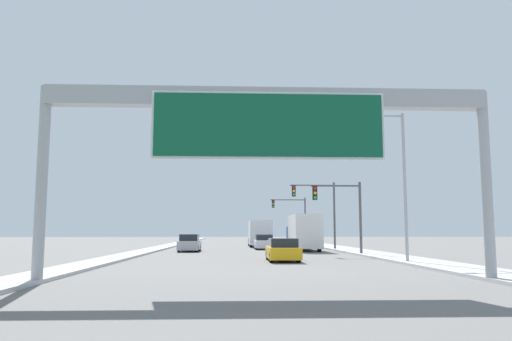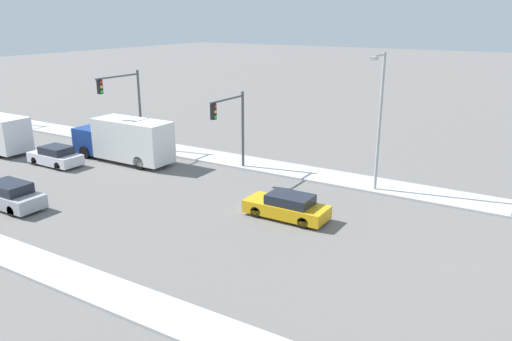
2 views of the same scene
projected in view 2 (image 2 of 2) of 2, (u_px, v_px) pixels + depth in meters
The scene contains 8 objects.
sidewalk_right at pixel (59, 130), 48.48m from camera, with size 3.00×120.00×0.15m.
car_near_center at pixel (287, 207), 27.46m from camera, with size 1.85×4.68×1.40m.
car_far_center at pixel (9, 195), 29.01m from camera, with size 1.81×4.78×1.54m.
car_mid_right at pixel (56, 156), 37.15m from camera, with size 1.84×4.26×1.48m.
truck_box_primary at pixel (125, 140), 37.86m from camera, with size 2.41×8.67×3.31m.
traffic_light_near_intersection at pixel (233, 120), 34.58m from camera, with size 3.92×0.32×5.62m.
traffic_light_mid_block at pixel (127, 99), 39.32m from camera, with size 4.40×0.32×6.57m.
street_lamp_right at pixel (379, 113), 30.18m from camera, with size 2.23×0.28×8.70m.
Camera 2 is at (-21.02, 18.89, 10.74)m, focal length 35.00 mm.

